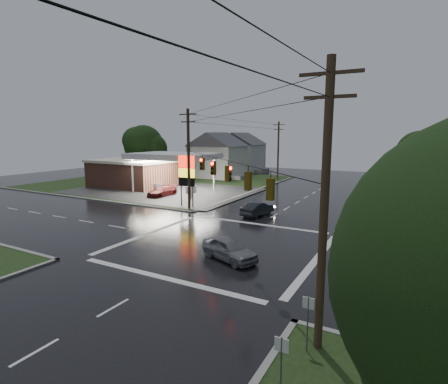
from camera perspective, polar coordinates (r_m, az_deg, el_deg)
The scene contains 15 objects.
ground at distance 26.75m, azimuth -0.22°, elevation -8.65°, with size 120.00×120.00×0.00m, color black.
grass_nw at distance 62.15m, azimuth -9.68°, elevation 1.69°, with size 36.00×36.00×0.08m, color black.
gas_station at distance 56.87m, azimuth -13.43°, elevation 3.40°, with size 26.20×18.00×5.60m.
pylon_sign at distance 40.13m, azimuth -6.13°, elevation 3.26°, with size 2.00×0.35×6.00m.
utility_pole_nw at distance 38.60m, azimuth -5.80°, elevation 5.57°, with size 2.20×0.32×11.00m.
utility_pole_se at distance 13.32m, azimuth 16.05°, elevation -2.19°, with size 2.20×0.32×11.00m.
utility_pole_n at distance 64.14m, azimuth 8.84°, elevation 6.82°, with size 2.20×0.32×10.50m.
traffic_signals at distance 25.46m, azimuth -0.21°, elevation 5.32°, with size 26.87×26.87×1.47m.
house_near at distance 67.18m, azimuth -1.05°, elevation 6.14°, with size 11.05×8.48×8.60m.
house_far at distance 78.25m, azimuth 2.69°, elevation 6.61°, with size 11.05×8.48×8.60m.
tree_nw_behind at distance 69.73m, azimuth -12.89°, elevation 7.49°, with size 8.93×7.60×10.00m.
tree_ne_near at distance 44.38m, azimuth 31.11°, elevation 4.56°, with size 7.99×6.80×8.98m.
car_north at distance 36.18m, azimuth 5.49°, elevation -2.71°, with size 1.50×4.31×1.42m, color #212429.
car_crossing at distance 23.58m, azimuth 0.89°, elevation -9.28°, with size 1.75×4.36×1.48m, color gray.
car_pump at distance 47.62m, azimuth -10.06°, elevation 0.12°, with size 1.96×4.82×1.40m, color #5E1615.
Camera 1 is at (12.28, -22.26, 8.33)m, focal length 28.00 mm.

